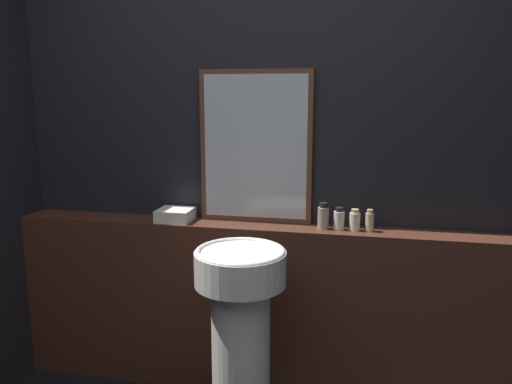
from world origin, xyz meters
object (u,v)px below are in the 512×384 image
Objects in this scene: mirror at (256,147)px; lotion_bottle at (355,221)px; shampoo_bottle at (323,217)px; conditioner_bottle at (339,219)px; body_wash_bottle at (370,221)px; pedestal_sink at (241,331)px; towel_stack at (175,215)px.

mirror reaches higher than lotion_bottle.
conditioner_bottle is (0.08, -0.00, -0.01)m from shampoo_bottle.
body_wash_bottle is (0.14, 0.00, -0.00)m from conditioner_bottle.
conditioner_bottle is (0.43, -0.08, -0.33)m from mirror.
mirror reaches higher than shampoo_bottle.
pedestal_sink is 0.90m from mirror.
body_wash_bottle reaches higher than lotion_bottle.
towel_stack reaches higher than pedestal_sink.
pedestal_sink is 8.21× the size of conditioner_bottle.
towel_stack is at bearing 137.05° from pedestal_sink.
towel_stack is 1.64× the size of body_wash_bottle.
lotion_bottle is at bearing -0.00° from shampoo_bottle.
lotion_bottle reaches higher than towel_stack.
body_wash_bottle is (0.07, 0.00, 0.00)m from lotion_bottle.
pedestal_sink is 6.96× the size of shampoo_bottle.
pedestal_sink is at bearing -126.94° from shampoo_bottle.
mirror is 7.31× the size of lotion_bottle.
pedestal_sink is 0.80m from body_wash_bottle.
shampoo_bottle is 0.08m from conditioner_bottle.
mirror is 0.67m from body_wash_bottle.
lotion_bottle is at bearing 41.90° from pedestal_sink.
mirror is 0.55m from conditioner_bottle.
towel_stack is at bearing 180.00° from conditioner_bottle.
conditioner_bottle is at bearing -10.12° from mirror.
lotion_bottle is at bearing 0.00° from towel_stack.
lotion_bottle is (0.50, -0.08, -0.34)m from mirror.
shampoo_bottle is at bearing -12.25° from mirror.
body_wash_bottle is (0.57, -0.08, -0.33)m from mirror.
shampoo_bottle is at bearing 180.00° from conditioner_bottle.
mirror is at bearing 171.36° from lotion_bottle.
body_wash_bottle is (0.22, 0.00, -0.01)m from shampoo_bottle.
towel_stack is 0.84m from conditioner_bottle.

